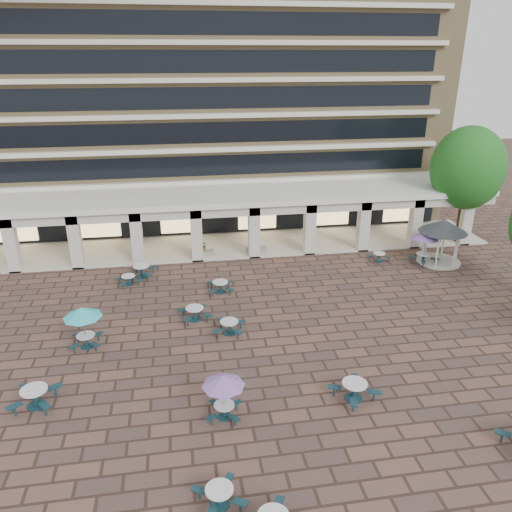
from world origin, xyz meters
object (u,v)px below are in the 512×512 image
object	(u,v)px
picnic_table_0	(35,396)
planter_left	(204,251)
planter_right	(257,246)
gazebo	(443,231)
picnic_table_1	(219,495)

from	to	relation	value
picnic_table_0	planter_left	size ratio (longest dim) A/B	1.41
picnic_table_0	planter_left	bearing A→B (deg)	70.01
planter_left	planter_right	distance (m)	4.02
gazebo	planter_right	size ratio (longest dim) A/B	2.31
picnic_table_0	planter_right	distance (m)	20.08
planter_left	picnic_table_0	bearing A→B (deg)	-117.44
picnic_table_1	gazebo	distance (m)	25.73
gazebo	planter_left	xyz separation A→B (m)	(-16.87, 3.77, -1.91)
picnic_table_1	planter_right	size ratio (longest dim) A/B	1.28
picnic_table_0	planter_right	size ratio (longest dim) A/B	1.41
planter_left	gazebo	bearing A→B (deg)	-12.59
picnic_table_0	gazebo	bearing A→B (deg)	33.22
picnic_table_1	picnic_table_0	bearing A→B (deg)	123.08
picnic_table_1	planter_left	xyz separation A→B (m)	(0.88, 22.29, 0.08)
picnic_table_0	picnic_table_1	xyz separation A→B (m)	(7.37, -6.40, -0.08)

